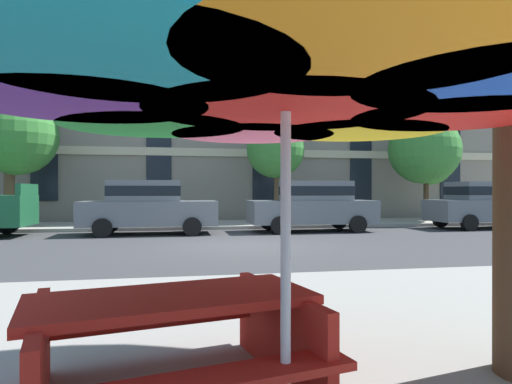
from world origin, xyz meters
TOP-DOWN VIEW (x-y plane):
  - ground_plane at (0.00, 0.00)m, footprint 120.00×120.00m
  - sidewalk_far at (0.00, 6.80)m, footprint 56.00×3.60m
  - apartment_building at (-0.00, 14.99)m, footprint 38.45×12.08m
  - sedan_gray at (-2.59, 3.70)m, footprint 4.40×1.98m
  - sedan_gray_midblock at (3.10, 3.70)m, footprint 4.40×1.98m
  - sedan_gray_downstreet at (9.96, 3.70)m, footprint 4.40×1.98m
  - street_tree_left at (-7.58, 6.76)m, footprint 3.01×3.01m
  - street_tree_middle at (2.52, 7.01)m, footprint 2.45×2.45m
  - street_tree_right at (9.26, 6.65)m, footprint 3.38×3.41m
  - patio_umbrella at (-1.10, -9.00)m, footprint 3.47×3.47m
  - picnic_table at (-1.74, -8.53)m, footprint 2.09×1.88m

SIDE VIEW (x-z plane):
  - ground_plane at x=0.00m, z-range 0.00..0.00m
  - sidewalk_far at x=0.00m, z-range 0.00..0.12m
  - picnic_table at x=-1.74m, z-range 0.10..0.87m
  - sedan_gray at x=-2.59m, z-range 0.06..1.84m
  - sedan_gray_midblock at x=3.10m, z-range 0.06..1.84m
  - sedan_gray_downstreet at x=9.96m, z-range 0.06..1.84m
  - patio_umbrella at x=-1.10m, z-range 0.91..3.36m
  - street_tree_right at x=9.26m, z-range 0.75..5.54m
  - street_tree_middle at x=2.52m, z-range 0.95..5.38m
  - street_tree_left at x=-7.58m, z-range 0.85..5.89m
  - apartment_building at x=0.00m, z-range 0.00..19.20m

